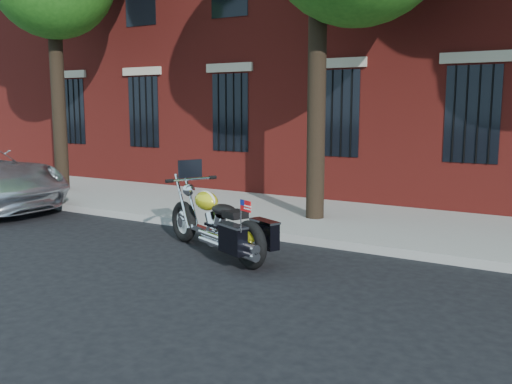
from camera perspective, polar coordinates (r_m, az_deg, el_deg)
The scene contains 4 objects.
ground at distance 9.39m, azimuth -4.67°, elevation -6.07°, with size 120.00×120.00×0.00m, color black.
curb at distance 10.48m, azimuth -0.21°, elevation -4.06°, with size 40.00×0.16×0.15m, color gray.
sidewalk at distance 12.09m, azimuth 4.49°, elevation -2.39°, with size 40.00×3.60×0.15m, color gray.
motorcycle at distance 9.03m, azimuth -3.78°, elevation -3.41°, with size 2.62×1.60×1.47m.
Camera 1 is at (5.39, -7.32, 2.37)m, focal length 40.00 mm.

